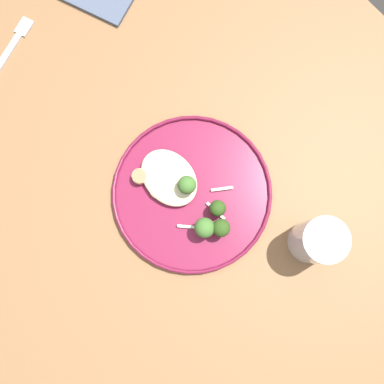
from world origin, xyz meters
TOP-DOWN VIEW (x-y plane):
  - ground at (0.00, 0.00)m, footprint 6.00×6.00m
  - wooden_dining_table at (0.00, 0.00)m, footprint 1.40×1.00m
  - dinner_plate at (0.02, -0.02)m, footprint 0.29×0.29m
  - noodle_bed at (-0.02, -0.03)m, footprint 0.12×0.09m
  - seared_scallop_center_golden at (-0.02, -0.01)m, footprint 0.02×0.02m
  - seared_scallop_tiny_bay at (-0.04, -0.03)m, footprint 0.02×0.02m
  - seared_scallop_half_hidden at (-0.02, -0.06)m, footprint 0.03×0.03m
  - seared_scallop_front_small at (-0.06, -0.07)m, footprint 0.03×0.03m
  - seared_scallop_right_edge at (0.01, -0.04)m, footprint 0.04×0.04m
  - seared_scallop_on_noodles at (-0.01, -0.03)m, footprint 0.03×0.03m
  - broccoli_floret_front_edge at (0.08, -0.01)m, footprint 0.03×0.03m
  - broccoli_floret_small_sprig at (0.09, -0.05)m, footprint 0.04×0.04m
  - broccoli_floret_tall_stalk at (0.11, -0.03)m, footprint 0.03×0.03m
  - broccoli_floret_split_head at (0.01, -0.02)m, footprint 0.03×0.03m
  - onion_sliver_long_sliver at (0.07, -0.06)m, footprint 0.03×0.03m
  - onion_sliver_curled_piece at (0.08, -0.01)m, footprint 0.04×0.01m
  - onion_sliver_pale_crescent at (0.06, 0.03)m, footprint 0.03×0.04m
  - water_glass at (0.23, 0.08)m, footprint 0.08×0.08m
  - dinner_fork at (-0.42, -0.11)m, footprint 0.08×0.18m

SIDE VIEW (x-z plane):
  - ground at x=0.00m, z-range 0.00..0.00m
  - wooden_dining_table at x=0.00m, z-range 0.29..1.03m
  - dinner_fork at x=-0.42m, z-range 0.74..0.74m
  - dinner_plate at x=0.02m, z-range 0.74..0.76m
  - onion_sliver_long_sliver at x=0.07m, z-range 0.75..0.76m
  - onion_sliver_curled_piece at x=0.08m, z-range 0.75..0.76m
  - onion_sliver_pale_crescent at x=0.06m, z-range 0.75..0.76m
  - seared_scallop_right_edge at x=0.01m, z-range 0.75..0.77m
  - seared_scallop_half_hidden at x=-0.02m, z-range 0.75..0.77m
  - seared_scallop_on_noodles at x=-0.01m, z-range 0.75..0.77m
  - seared_scallop_center_golden at x=-0.02m, z-range 0.75..0.77m
  - seared_scallop_tiny_bay at x=-0.04m, z-range 0.75..0.77m
  - seared_scallop_front_small at x=-0.06m, z-range 0.75..0.77m
  - noodle_bed at x=-0.02m, z-range 0.75..0.78m
  - broccoli_floret_front_edge at x=0.08m, z-range 0.75..0.80m
  - broccoli_floret_small_sprig at x=0.09m, z-range 0.76..0.81m
  - broccoli_floret_tall_stalk at x=0.11m, z-range 0.76..0.81m
  - water_glass at x=0.23m, z-range 0.73..0.84m
  - broccoli_floret_split_head at x=0.01m, z-range 0.76..0.82m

